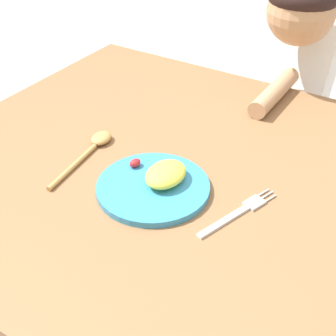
{
  "coord_description": "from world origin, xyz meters",
  "views": [
    {
      "loc": [
        0.34,
        -0.73,
        1.35
      ],
      "look_at": [
        -0.09,
        -0.04,
        0.76
      ],
      "focal_mm": 51.44,
      "sensor_mm": 36.0,
      "label": 1
    }
  ],
  "objects_px": {
    "spoon": "(93,146)",
    "fork": "(239,212)",
    "plate": "(156,184)",
    "person": "(292,116)"
  },
  "relations": [
    {
      "from": "spoon",
      "to": "fork",
      "type": "bearing_deg",
      "value": -101.37
    },
    {
      "from": "plate",
      "to": "fork",
      "type": "bearing_deg",
      "value": 6.28
    },
    {
      "from": "plate",
      "to": "spoon",
      "type": "distance_m",
      "value": 0.21
    },
    {
      "from": "fork",
      "to": "spoon",
      "type": "relative_size",
      "value": 0.84
    },
    {
      "from": "plate",
      "to": "fork",
      "type": "height_order",
      "value": "plate"
    },
    {
      "from": "plate",
      "to": "spoon",
      "type": "bearing_deg",
      "value": 166.62
    },
    {
      "from": "plate",
      "to": "fork",
      "type": "relative_size",
      "value": 1.16
    },
    {
      "from": "plate",
      "to": "fork",
      "type": "xyz_separation_m",
      "value": [
        0.17,
        0.02,
        -0.01
      ]
    },
    {
      "from": "plate",
      "to": "fork",
      "type": "distance_m",
      "value": 0.18
    },
    {
      "from": "plate",
      "to": "person",
      "type": "distance_m",
      "value": 0.72
    }
  ]
}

